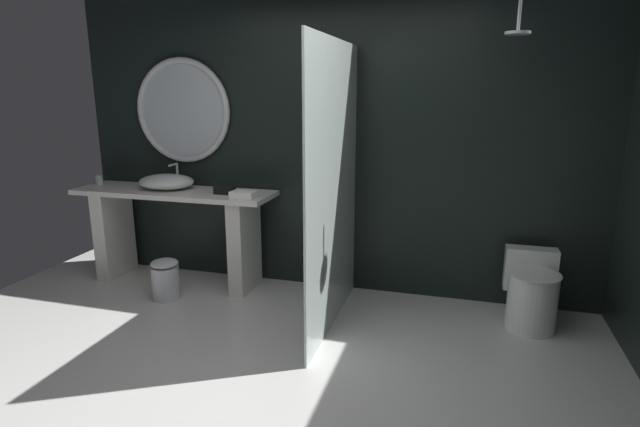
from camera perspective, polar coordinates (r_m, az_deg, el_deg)
The scene contains 12 objects.
ground_plane at distance 3.22m, azimuth -8.02°, elevation -19.99°, with size 5.76×5.76×0.00m, color silver.
back_wall_panel at distance 4.50m, azimuth 1.29°, elevation 7.69°, with size 4.80×0.10×2.60m, color black.
vanity_counter at distance 4.89m, azimuth -15.98°, elevation -1.27°, with size 1.87×0.53×0.88m.
vessel_sink at distance 4.88m, azimuth -16.98°, elevation 3.47°, with size 0.52×0.43×0.22m.
tumbler_cup at distance 5.32m, azimuth -23.72°, elevation 3.48°, with size 0.06×0.06×0.09m, color silver.
tissue_box at distance 4.54m, azimuth -10.73°, elevation 2.67°, with size 0.17×0.12×0.07m, color black.
round_wall_mirror at distance 4.94m, azimuth -15.28°, elevation 11.16°, with size 0.96×0.06×0.96m.
shower_glass_panel at distance 3.74m, azimuth 1.57°, elevation 2.79°, with size 0.02×1.44×2.13m, color silver.
rain_shower_head at distance 3.94m, azimuth 21.52°, elevation 19.08°, with size 0.17×0.17×0.35m.
toilet at distance 4.23m, azimuth 22.82°, elevation -8.25°, with size 0.39×0.53×0.57m.
waste_bin at distance 4.62m, azimuth -17.08°, elevation -7.08°, with size 0.24×0.24×0.36m.
folded_hand_towel at distance 4.30m, azimuth -8.61°, elevation 2.09°, with size 0.21×0.15×0.07m, color white.
Camera 1 is at (1.13, -2.42, 1.79)m, focal length 28.27 mm.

